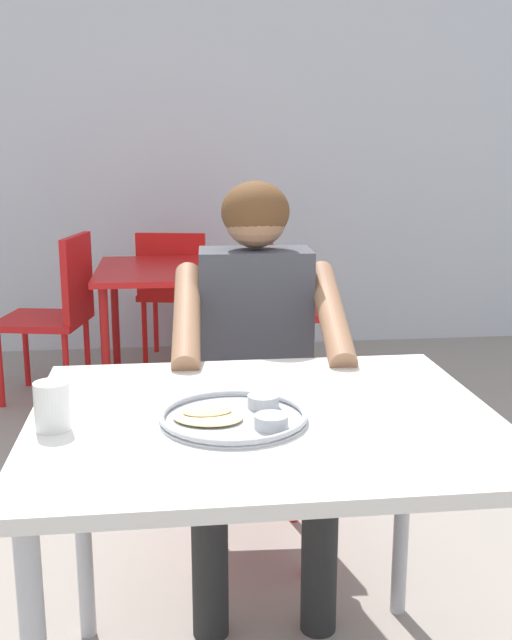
% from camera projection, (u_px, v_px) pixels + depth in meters
% --- Properties ---
extents(back_wall, '(12.00, 0.12, 3.40)m').
position_uv_depth(back_wall, '(182.00, 86.00, 4.80)').
color(back_wall, silver).
rests_on(back_wall, ground).
extents(table_foreground, '(1.00, 0.84, 0.76)m').
position_uv_depth(table_foreground, '(264.00, 450.00, 1.64)').
color(table_foreground, silver).
rests_on(table_foreground, ground).
extents(thali_tray, '(0.31, 0.31, 0.03)m').
position_uv_depth(thali_tray, '(236.00, 416.00, 1.57)').
color(thali_tray, '#B7BABF').
rests_on(thali_tray, table_foreground).
extents(drinking_cup, '(0.07, 0.07, 0.10)m').
position_uv_depth(drinking_cup, '(52.00, 404.00, 1.52)').
color(drinking_cup, white).
rests_on(drinking_cup, table_foreground).
extents(chair_foreground, '(0.41, 0.46, 0.83)m').
position_uv_depth(chair_foreground, '(252.00, 405.00, 2.51)').
color(chair_foreground, red).
rests_on(chair_foreground, ground).
extents(diner_foreground, '(0.51, 0.57, 1.22)m').
position_uv_depth(diner_foreground, '(257.00, 351.00, 2.25)').
color(diner_foreground, '#262626').
rests_on(diner_foreground, ground).
extents(table_background_red, '(0.77, 0.88, 0.70)m').
position_uv_depth(table_background_red, '(171.00, 283.00, 4.00)').
color(table_background_red, red).
rests_on(table_background_red, ground).
extents(chair_red_left, '(0.51, 0.52, 0.88)m').
position_uv_depth(chair_red_left, '(58.00, 306.00, 3.97)').
color(chair_red_left, red).
rests_on(chair_red_left, ground).
extents(chair_red_right, '(0.48, 0.49, 0.90)m').
position_uv_depth(chair_red_right, '(289.00, 297.00, 4.10)').
color(chair_red_right, red).
rests_on(chair_red_right, ground).
extents(chair_red_far, '(0.51, 0.50, 0.83)m').
position_uv_depth(chair_red_far, '(175.00, 286.00, 4.62)').
color(chair_red_far, red).
rests_on(chair_red_far, ground).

